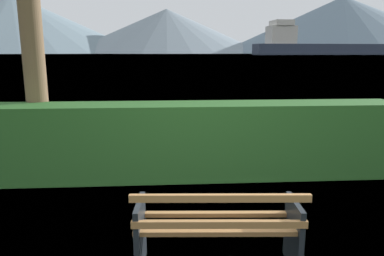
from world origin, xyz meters
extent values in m
plane|color=slate|center=(0.00, 306.52, 0.00)|extent=(620.00, 620.00, 0.00)
cube|color=#A0703F|center=(-0.01, -0.19, 0.45)|extent=(1.55, 0.16, 0.04)
cube|color=#A0703F|center=(0.00, 0.00, 0.45)|extent=(1.55, 0.16, 0.04)
cube|color=#A0703F|center=(0.01, 0.19, 0.45)|extent=(1.55, 0.16, 0.04)
cube|color=#A0703F|center=(-0.02, -0.27, 0.57)|extent=(1.55, 0.14, 0.06)
cube|color=#A0703F|center=(-0.02, -0.31, 0.84)|extent=(1.55, 0.14, 0.06)
cube|color=#1E2328|center=(-0.73, 0.03, 0.34)|extent=(0.08, 0.51, 0.68)
cube|color=#1E2328|center=(0.73, -0.07, 0.34)|extent=(0.08, 0.51, 0.68)
cube|color=#285B23|center=(0.00, 2.63, 0.62)|extent=(6.69, 0.79, 1.23)
cylinder|color=brown|center=(-2.66, 3.10, 2.53)|extent=(0.36, 0.36, 5.06)
cube|color=#2D384C|center=(116.25, 265.55, 3.94)|extent=(106.33, 24.38, 7.88)
cube|color=silver|center=(82.63, 262.85, 14.19)|extent=(20.06, 15.87, 12.61)
cube|color=silver|center=(82.63, 262.85, 22.46)|extent=(14.52, 17.01, 3.94)
cone|color=slate|center=(-237.42, 598.72, 44.58)|extent=(404.40, 404.40, 89.16)
cone|color=gray|center=(0.00, 587.74, 34.02)|extent=(310.27, 310.27, 68.04)
cone|color=slate|center=(265.09, 550.00, 41.93)|extent=(373.69, 373.69, 83.85)
camera|label=1|loc=(-0.46, -3.17, 2.05)|focal=33.90mm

